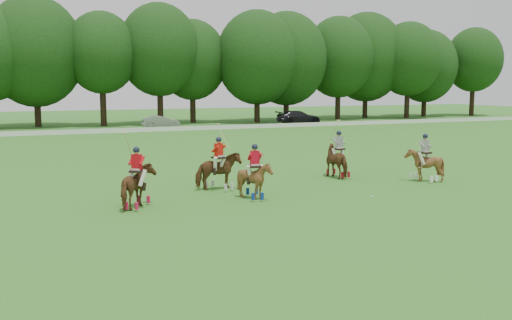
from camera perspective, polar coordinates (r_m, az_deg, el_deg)
name	(u,v)px	position (r m, az deg, el deg)	size (l,w,h in m)	color
ground	(296,211)	(21.56, 4.00, -5.07)	(180.00, 180.00, 0.00)	#23661D
tree_line	(104,53)	(67.57, -14.96, 10.30)	(117.98, 14.32, 14.75)	black
boundary_rail	(119,130)	(57.69, -13.50, 2.90)	(120.00, 0.10, 0.44)	white
car_mid	(161,122)	(63.11, -9.52, 3.79)	(1.40, 4.02, 1.32)	gray
car_right	(299,117)	(69.07, 4.28, 4.29)	(2.20, 5.41, 1.57)	black
polo_red_a	(137,186)	(22.25, -11.79, -2.56)	(1.83, 2.14, 2.90)	#532A16
polo_red_b	(219,171)	(25.57, -3.73, -1.09)	(2.13, 2.01, 2.93)	#532A16
polo_red_c	(255,179)	(23.53, -0.12, -1.95)	(1.53, 1.66, 2.29)	#532A16
polo_stripe_a	(338,160)	(29.29, 8.24, -0.04)	(1.27, 2.07, 2.92)	#532A16
polo_stripe_b	(424,164)	(28.93, 16.47, -0.42)	(1.63, 1.75, 2.34)	#532A16
polo_ball	(372,197)	(24.36, 11.53, -3.63)	(0.09, 0.09, 0.09)	white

